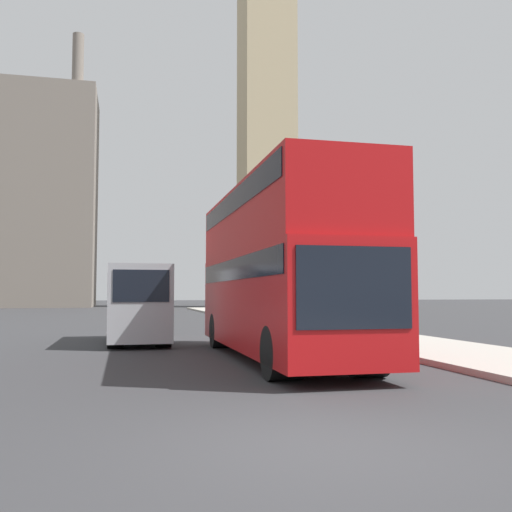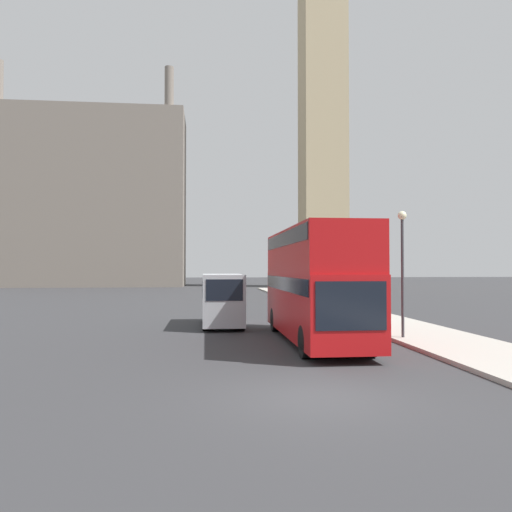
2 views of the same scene
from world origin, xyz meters
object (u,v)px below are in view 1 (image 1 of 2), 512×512
Objects in this scene: white_van at (139,303)px; clock_tower at (266,24)px; red_double_decker_bus at (279,264)px; street_lamp at (405,227)px.

clock_tower is at bearing 71.16° from white_van.
white_van is at bearing 120.86° from red_double_decker_bus.
red_double_decker_bus is 6.91m from white_van.
street_lamp reaches higher than white_van.
street_lamp is (3.70, -0.02, 1.09)m from red_double_decker_bus.
red_double_decker_bus is 3.86m from street_lamp.
clock_tower is 69.90m from red_double_decker_bus.
clock_tower is 7.32× the size of red_double_decker_bus.
red_double_decker_bus is (-14.38, -58.23, -35.89)m from clock_tower.
white_van is (-3.50, 5.85, -1.10)m from red_double_decker_bus.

